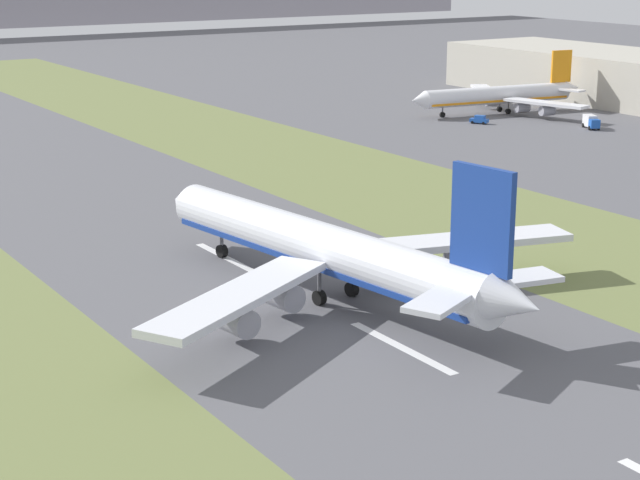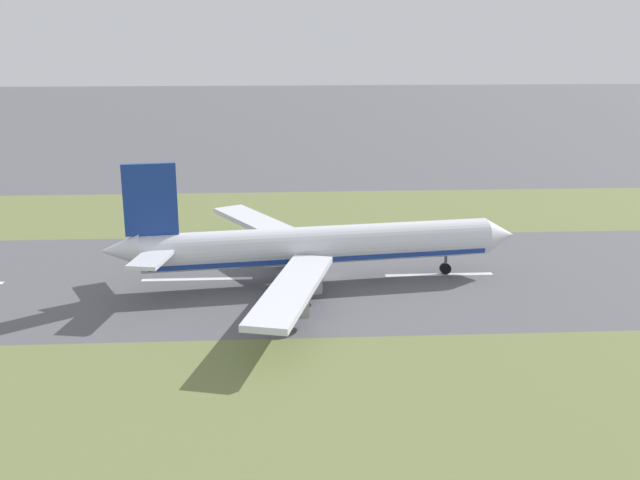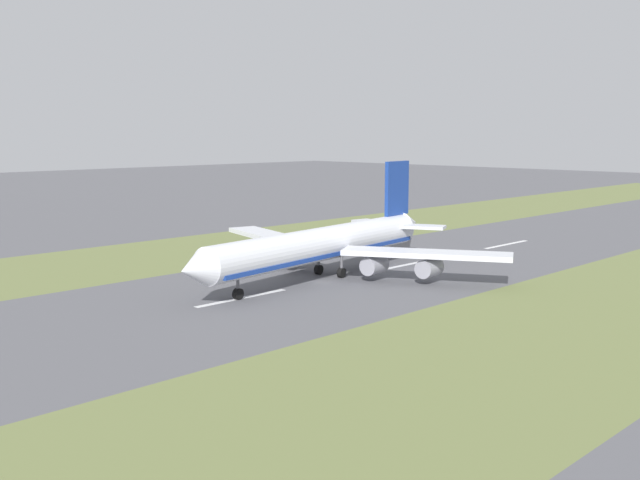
{
  "view_description": "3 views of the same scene",
  "coord_description": "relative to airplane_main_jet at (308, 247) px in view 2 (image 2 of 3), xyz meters",
  "views": [
    {
      "loc": [
        -65.24,
        -108.3,
        41.68
      ],
      "look_at": [
        2.32,
        -2.07,
        7.0
      ],
      "focal_mm": 60.0,
      "sensor_mm": 36.0,
      "label": 1
    },
    {
      "loc": [
        116.59,
        -8.74,
        40.11
      ],
      "look_at": [
        2.32,
        -2.07,
        7.0
      ],
      "focal_mm": 42.0,
      "sensor_mm": 36.0,
      "label": 2
    },
    {
      "loc": [
        -89.96,
        91.95,
        25.99
      ],
      "look_at": [
        2.32,
        -2.07,
        7.0
      ],
      "focal_mm": 42.0,
      "sensor_mm": 36.0,
      "label": 3
    }
  ],
  "objects": [
    {
      "name": "ground_plane",
      "position": [
        -2.56,
        3.96,
        -6.02
      ],
      "size": [
        800.0,
        800.0,
        0.0
      ],
      "primitive_type": "plane",
      "color": "#56565B"
    },
    {
      "name": "grass_median_west",
      "position": [
        -47.56,
        3.96,
        -6.02
      ],
      "size": [
        40.0,
        600.0,
        0.01
      ],
      "primitive_type": "cube",
      "color": "olive",
      "rests_on": "ground"
    },
    {
      "name": "grass_median_east",
      "position": [
        42.44,
        3.96,
        -6.02
      ],
      "size": [
        40.0,
        600.0,
        0.01
      ],
      "primitive_type": "cube",
      "color": "olive",
      "rests_on": "ground"
    },
    {
      "name": "centreline_dash_mid",
      "position": [
        -2.56,
        -18.11,
        -6.01
      ],
      "size": [
        1.2,
        18.0,
        0.01
      ],
      "primitive_type": "cube",
      "color": "silver",
      "rests_on": "ground"
    },
    {
      "name": "centreline_dash_far",
      "position": [
        -2.56,
        21.89,
        -6.01
      ],
      "size": [
        1.2,
        18.0,
        0.01
      ],
      "primitive_type": "cube",
      "color": "silver",
      "rests_on": "ground"
    },
    {
      "name": "airplane_main_jet",
      "position": [
        0.0,
        0.0,
        0.0
      ],
      "size": [
        63.62,
        67.16,
        20.2
      ],
      "color": "silver",
      "rests_on": "ground"
    }
  ]
}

